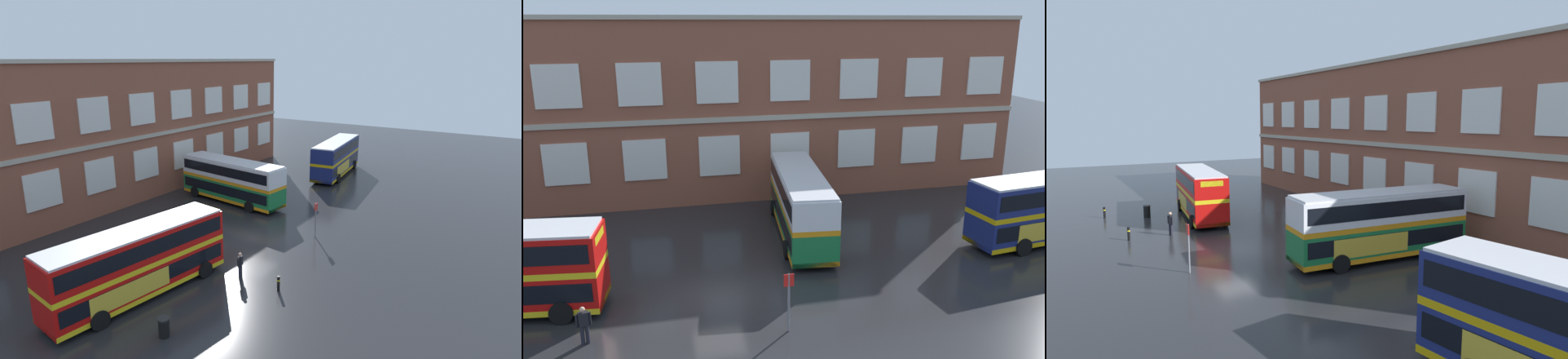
% 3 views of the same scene
% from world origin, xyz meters
% --- Properties ---
extents(ground_plane, '(120.00, 120.00, 0.00)m').
position_xyz_m(ground_plane, '(0.00, 2.00, 0.00)').
color(ground_plane, '#232326').
extents(brick_terminal_building, '(51.68, 8.19, 13.24)m').
position_xyz_m(brick_terminal_building, '(-0.68, 17.98, 6.47)').
color(brick_terminal_building, brown).
rests_on(brick_terminal_building, ground).
extents(double_decker_near, '(11.24, 3.96, 4.07)m').
position_xyz_m(double_decker_near, '(-10.65, 1.01, 2.15)').
color(double_decker_near, red).
rests_on(double_decker_near, ground).
extents(double_decker_middle, '(3.79, 11.22, 4.07)m').
position_xyz_m(double_decker_middle, '(5.96, 6.82, 2.15)').
color(double_decker_middle, '#197038').
rests_on(double_decker_middle, ground).
extents(double_decker_far, '(11.23, 3.93, 4.07)m').
position_xyz_m(double_decker_far, '(20.62, 2.56, 2.15)').
color(double_decker_far, navy).
rests_on(double_decker_far, ground).
extents(waiting_passenger, '(0.64, 0.33, 1.70)m').
position_xyz_m(waiting_passenger, '(-5.82, -2.65, 0.93)').
color(waiting_passenger, black).
rests_on(waiting_passenger, ground).
extents(bus_stand_flag, '(0.44, 0.10, 2.70)m').
position_xyz_m(bus_stand_flag, '(2.61, -3.68, 1.64)').
color(bus_stand_flag, slate).
rests_on(bus_stand_flag, ground).
extents(station_litter_bin, '(0.60, 0.60, 1.03)m').
position_xyz_m(station_litter_bin, '(-12.72, -2.98, 0.52)').
color(station_litter_bin, black).
rests_on(station_litter_bin, ground).
extents(safety_bollard_east, '(0.19, 0.19, 0.95)m').
position_xyz_m(safety_bollard_east, '(-5.89, -5.47, 0.49)').
color(safety_bollard_east, black).
rests_on(safety_bollard_east, ground).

